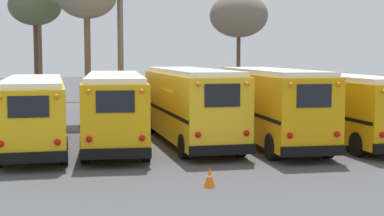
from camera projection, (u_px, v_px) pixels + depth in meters
The scene contains 12 objects.
ground_plane at pixel (194, 146), 25.54m from camera, with size 160.00×160.00×0.00m, color #4C4C4F.
school_bus_0 at pixel (34, 111), 24.44m from camera, with size 2.83×10.36×2.99m.
school_bus_1 at pixel (114, 107), 25.41m from camera, with size 3.08×10.78×3.13m.
school_bus_2 at pixel (190, 103), 26.14m from camera, with size 2.89×10.40×3.33m.
school_bus_3 at pixel (271, 104), 25.59m from camera, with size 2.57×9.84×3.34m.
school_bus_4 at pixel (336, 105), 26.87m from camera, with size 2.87×10.85×3.06m.
utility_pole at pixel (120, 45), 35.20m from camera, with size 1.80×0.35×8.91m.
bare_tree_0 at pixel (35, 7), 36.30m from camera, with size 3.26×3.26×8.19m.
bare_tree_1 at pixel (239, 16), 39.92m from camera, with size 3.97×3.97×8.10m.
bare_tree_2 at pixel (39, 3), 39.71m from camera, with size 2.53×2.53×8.55m.
fence_line at pixel (167, 108), 32.66m from camera, with size 21.47×0.06×1.42m.
traffic_cone at pixel (209, 177), 17.61m from camera, with size 0.36×0.36×0.61m.
Camera 1 is at (-5.00, -24.78, 3.98)m, focal length 55.00 mm.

